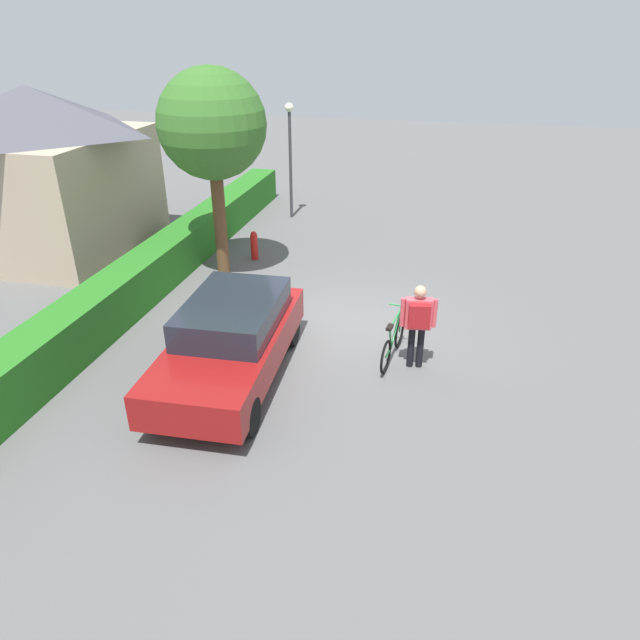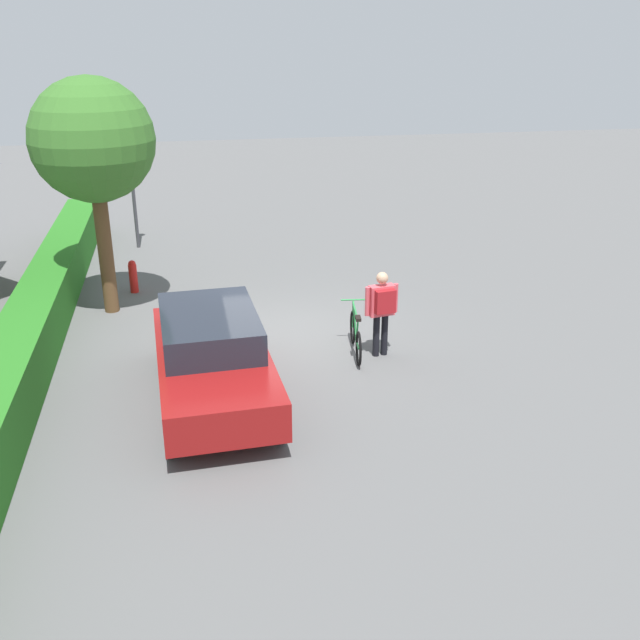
{
  "view_description": "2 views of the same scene",
  "coord_description": "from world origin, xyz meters",
  "px_view_note": "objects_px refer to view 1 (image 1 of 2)",
  "views": [
    {
      "loc": [
        -11.11,
        -2.05,
        6.01
      ],
      "look_at": [
        -2.07,
        0.07,
        1.18
      ],
      "focal_mm": 32.42,
      "sensor_mm": 36.0,
      "label": 1
    },
    {
      "loc": [
        -13.61,
        2.02,
        5.9
      ],
      "look_at": [
        -2.6,
        -0.18,
        1.36
      ],
      "focal_mm": 39.89,
      "sensor_mm": 36.0,
      "label": 2
    }
  ],
  "objects_px": {
    "bicycle": "(393,342)",
    "tree_kerbside": "(212,126)",
    "person_rider": "(418,319)",
    "fire_hydrant": "(254,245)",
    "street_lamp": "(290,144)",
    "parked_car_near": "(231,339)"
  },
  "relations": [
    {
      "from": "bicycle",
      "to": "tree_kerbside",
      "type": "relative_size",
      "value": 0.34
    },
    {
      "from": "person_rider",
      "to": "fire_hydrant",
      "type": "height_order",
      "value": "person_rider"
    },
    {
      "from": "tree_kerbside",
      "to": "fire_hydrant",
      "type": "relative_size",
      "value": 6.34
    },
    {
      "from": "tree_kerbside",
      "to": "street_lamp",
      "type": "bearing_deg",
      "value": -4.38
    },
    {
      "from": "person_rider",
      "to": "street_lamp",
      "type": "distance_m",
      "value": 10.19
    },
    {
      "from": "person_rider",
      "to": "street_lamp",
      "type": "bearing_deg",
      "value": 29.43
    },
    {
      "from": "bicycle",
      "to": "person_rider",
      "type": "distance_m",
      "value": 0.83
    },
    {
      "from": "bicycle",
      "to": "tree_kerbside",
      "type": "bearing_deg",
      "value": 55.62
    },
    {
      "from": "street_lamp",
      "to": "tree_kerbside",
      "type": "bearing_deg",
      "value": 175.62
    },
    {
      "from": "bicycle",
      "to": "person_rider",
      "type": "xyz_separation_m",
      "value": [
        -0.21,
        -0.46,
        0.67
      ]
    },
    {
      "from": "bicycle",
      "to": "fire_hydrant",
      "type": "distance_m",
      "value": 6.37
    },
    {
      "from": "street_lamp",
      "to": "fire_hydrant",
      "type": "bearing_deg",
      "value": -179.29
    },
    {
      "from": "street_lamp",
      "to": "tree_kerbside",
      "type": "height_order",
      "value": "tree_kerbside"
    },
    {
      "from": "parked_car_near",
      "to": "fire_hydrant",
      "type": "distance_m",
      "value": 6.1
    },
    {
      "from": "parked_car_near",
      "to": "street_lamp",
      "type": "height_order",
      "value": "street_lamp"
    },
    {
      "from": "parked_car_near",
      "to": "person_rider",
      "type": "bearing_deg",
      "value": -71.36
    },
    {
      "from": "parked_car_near",
      "to": "bicycle",
      "type": "distance_m",
      "value": 3.18
    },
    {
      "from": "person_rider",
      "to": "tree_kerbside",
      "type": "xyz_separation_m",
      "value": [
        3.56,
        5.36,
        2.75
      ]
    },
    {
      "from": "parked_car_near",
      "to": "tree_kerbside",
      "type": "xyz_separation_m",
      "value": [
        4.68,
        2.04,
        2.99
      ]
    },
    {
      "from": "bicycle",
      "to": "street_lamp",
      "type": "relative_size",
      "value": 0.46
    },
    {
      "from": "bicycle",
      "to": "tree_kerbside",
      "type": "distance_m",
      "value": 6.85
    },
    {
      "from": "street_lamp",
      "to": "tree_kerbside",
      "type": "relative_size",
      "value": 0.72
    }
  ]
}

